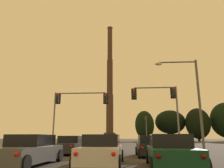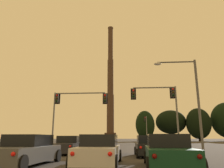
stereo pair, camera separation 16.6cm
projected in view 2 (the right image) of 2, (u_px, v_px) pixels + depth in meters
The scene contains 14 objects.
sedan_center_lane_second at pixel (99, 151), 10.54m from camera, with size 1.98×4.71×1.43m.
sedan_left_lane_second at pixel (27, 151), 10.50m from camera, with size 2.17×4.77×1.43m.
hatchback_right_lane_front at pixel (149, 147), 15.37m from camera, with size 1.96×4.13×1.44m.
sedan_right_lane_second at pixel (168, 152), 9.40m from camera, with size 2.17×4.77×1.43m.
sedan_left_lane_front at pixel (69, 145), 17.73m from camera, with size 2.02×4.72×1.43m.
sedan_center_lane_front at pixel (103, 146), 16.80m from camera, with size 2.13×4.76×1.43m.
traffic_light_overhead_left at pixel (72, 105), 24.62m from camera, with size 6.28×0.50×6.32m.
traffic_light_overhead_right at pixel (162, 101), 23.12m from camera, with size 4.97×0.50×6.64m.
traffic_light_far_right at pixel (146, 125), 52.07m from camera, with size 0.78×0.50×6.34m.
street_lamp at pixel (190, 93), 18.19m from camera, with size 3.59×0.36×7.81m.
smokestack at pixel (110, 93), 114.51m from camera, with size 5.90×5.90×61.99m.
treeline_far_right at pixel (171, 122), 87.64m from camera, with size 12.03×10.82×12.14m.
treeline_center_right at pixel (198, 123), 83.06m from camera, with size 9.29×8.36×12.40m.
treeline_center_left at pixel (145, 125), 82.29m from camera, with size 7.15×6.43×11.32m.
Camera 2 is at (1.77, -1.69, 1.27)m, focal length 35.00 mm.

